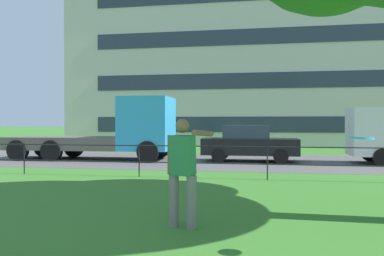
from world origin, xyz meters
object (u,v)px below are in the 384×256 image
at_px(person_thrower, 183,169).
at_px(flatbed_truck_center, 115,132).
at_px(car_black_left, 249,143).
at_px(apartment_building_background, 288,69).
at_px(frisbee, 362,138).

distance_m(person_thrower, flatbed_truck_center, 11.66).
bearing_deg(car_black_left, apartment_building_background, 81.04).
height_order(person_thrower, flatbed_truck_center, flatbed_truck_center).
bearing_deg(car_black_left, frisbee, -82.18).
distance_m(frisbee, apartment_building_background, 30.10).
xyz_separation_m(person_thrower, car_black_left, (0.75, 10.74, -0.14)).
relative_size(car_black_left, apartment_building_background, 0.12).
bearing_deg(flatbed_truck_center, person_thrower, -63.87).
bearing_deg(person_thrower, frisbee, -24.94).
bearing_deg(car_black_left, flatbed_truck_center, -177.25).
distance_m(person_thrower, apartment_building_background, 29.30).
bearing_deg(apartment_building_background, frisbee, -92.29).
bearing_deg(frisbee, car_black_left, 97.82).
height_order(person_thrower, frisbee, person_thrower).
relative_size(frisbee, apartment_building_background, 0.01).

